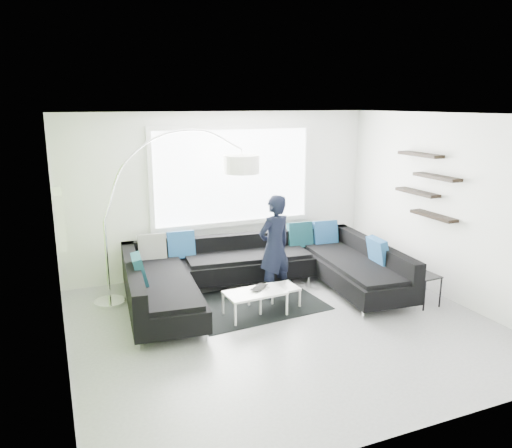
{
  "coord_description": "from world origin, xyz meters",
  "views": [
    {
      "loc": [
        -2.76,
        -5.63,
        2.94
      ],
      "look_at": [
        -0.02,
        0.9,
        1.21
      ],
      "focal_mm": 35.0,
      "sensor_mm": 36.0,
      "label": 1
    }
  ],
  "objects_px": {
    "arc_lamp": "(104,221)",
    "laptop": "(262,288)",
    "sectional_sofa": "(262,275)",
    "coffee_table": "(265,299)",
    "side_table": "(425,290)",
    "person": "(274,247)"
  },
  "relations": [
    {
      "from": "arc_lamp",
      "to": "laptop",
      "type": "height_order",
      "value": "arc_lamp"
    },
    {
      "from": "sectional_sofa",
      "to": "coffee_table",
      "type": "bearing_deg",
      "value": -103.54
    },
    {
      "from": "coffee_table",
      "to": "laptop",
      "type": "distance_m",
      "value": 0.2
    },
    {
      "from": "coffee_table",
      "to": "arc_lamp",
      "type": "distance_m",
      "value": 2.59
    },
    {
      "from": "side_table",
      "to": "person",
      "type": "xyz_separation_m",
      "value": [
        -1.91,
        1.19,
        0.57
      ]
    },
    {
      "from": "laptop",
      "to": "side_table",
      "type": "bearing_deg",
      "value": -55.59
    },
    {
      "from": "sectional_sofa",
      "to": "arc_lamp",
      "type": "bearing_deg",
      "value": 168.06
    },
    {
      "from": "sectional_sofa",
      "to": "side_table",
      "type": "distance_m",
      "value": 2.43
    },
    {
      "from": "arc_lamp",
      "to": "side_table",
      "type": "height_order",
      "value": "arc_lamp"
    },
    {
      "from": "sectional_sofa",
      "to": "coffee_table",
      "type": "relative_size",
      "value": 3.92
    },
    {
      "from": "coffee_table",
      "to": "person",
      "type": "bearing_deg",
      "value": 48.59
    },
    {
      "from": "coffee_table",
      "to": "sectional_sofa",
      "type": "bearing_deg",
      "value": 67.65
    },
    {
      "from": "coffee_table",
      "to": "arc_lamp",
      "type": "height_order",
      "value": "arc_lamp"
    },
    {
      "from": "coffee_table",
      "to": "arc_lamp",
      "type": "xyz_separation_m",
      "value": [
        -2.04,
        1.14,
        1.11
      ]
    },
    {
      "from": "sectional_sofa",
      "to": "laptop",
      "type": "relative_size",
      "value": 10.68
    },
    {
      "from": "sectional_sofa",
      "to": "laptop",
      "type": "bearing_deg",
      "value": -108.66
    },
    {
      "from": "coffee_table",
      "to": "person",
      "type": "relative_size",
      "value": 0.67
    },
    {
      "from": "coffee_table",
      "to": "arc_lamp",
      "type": "bearing_deg",
      "value": 147.19
    },
    {
      "from": "person",
      "to": "arc_lamp",
      "type": "bearing_deg",
      "value": -32.4
    },
    {
      "from": "sectional_sofa",
      "to": "arc_lamp",
      "type": "xyz_separation_m",
      "value": [
        -2.2,
        0.68,
        0.9
      ]
    },
    {
      "from": "sectional_sofa",
      "to": "coffee_table",
      "type": "xyz_separation_m",
      "value": [
        -0.16,
        -0.46,
        -0.21
      ]
    },
    {
      "from": "coffee_table",
      "to": "laptop",
      "type": "relative_size",
      "value": 2.72
    }
  ]
}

